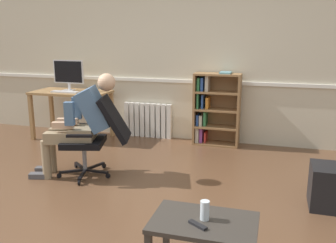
{
  "coord_description": "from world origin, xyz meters",
  "views": [
    {
      "loc": [
        1.26,
        -2.93,
        1.65
      ],
      "look_at": [
        0.15,
        0.85,
        0.7
      ],
      "focal_mm": 39.53,
      "sensor_mm": 36.0,
      "label": 1
    }
  ],
  "objects": [
    {
      "name": "ground_plane",
      "position": [
        0.0,
        0.0,
        0.0
      ],
      "size": [
        18.0,
        18.0,
        0.0
      ],
      "primitive_type": "plane",
      "color": "brown"
    },
    {
      "name": "office_chair",
      "position": [
        -0.68,
        0.8,
        0.52
      ],
      "size": [
        0.86,
        0.67,
        0.95
      ],
      "rotation": [
        0.0,
        0.0,
        -1.3
      ],
      "color": "black",
      "rests_on": "ground_plane"
    },
    {
      "name": "computer_desk",
      "position": [
        -1.82,
        2.15,
        0.64
      ],
      "size": [
        1.19,
        0.63,
        0.76
      ],
      "color": "#9E7547",
      "rests_on": "ground_plane"
    },
    {
      "name": "imac_monitor",
      "position": [
        -1.89,
        2.23,
        1.03
      ],
      "size": [
        0.52,
        0.14,
        0.48
      ],
      "color": "silver",
      "rests_on": "computer_desk"
    },
    {
      "name": "coffee_table",
      "position": [
        0.85,
        -0.64,
        0.33
      ],
      "size": [
        0.73,
        0.48,
        0.39
      ],
      "color": "#332D28",
      "rests_on": "ground_plane"
    },
    {
      "name": "keyboard",
      "position": [
        -1.84,
        2.01,
        0.77
      ],
      "size": [
        0.44,
        0.12,
        0.02
      ],
      "primitive_type": "cube",
      "color": "silver",
      "rests_on": "computer_desk"
    },
    {
      "name": "computer_mouse",
      "position": [
        -1.52,
        2.03,
        0.77
      ],
      "size": [
        0.06,
        0.1,
        0.03
      ],
      "primitive_type": "cube",
      "color": "white",
      "rests_on": "computer_desk"
    },
    {
      "name": "bookshelf",
      "position": [
        0.39,
        2.44,
        0.54
      ],
      "size": [
        0.68,
        0.29,
        1.1
      ],
      "color": "olive",
      "rests_on": "ground_plane"
    },
    {
      "name": "drinking_glass",
      "position": [
        0.85,
        -0.63,
        0.46
      ],
      "size": [
        0.06,
        0.06,
        0.14
      ],
      "primitive_type": "cylinder",
      "color": "silver",
      "rests_on": "coffee_table"
    },
    {
      "name": "radiator",
      "position": [
        -0.68,
        2.54,
        0.28
      ],
      "size": [
        0.78,
        0.08,
        0.55
      ],
      "color": "white",
      "rests_on": "ground_plane"
    },
    {
      "name": "person_seated",
      "position": [
        -0.87,
        0.75,
        0.65
      ],
      "size": [
        1.03,
        0.56,
        1.21
      ],
      "rotation": [
        0.0,
        0.0,
        -1.3
      ],
      "color": "#937F60",
      "rests_on": "ground_plane"
    },
    {
      "name": "spare_remote",
      "position": [
        0.82,
        -0.73,
        0.4
      ],
      "size": [
        0.15,
        0.11,
        0.02
      ],
      "primitive_type": "cube",
      "rotation": [
        0.0,
        0.0,
        4.14
      ],
      "color": "black",
      "rests_on": "coffee_table"
    },
    {
      "name": "back_wall",
      "position": [
        0.0,
        2.65,
        1.35
      ],
      "size": [
        12.0,
        0.13,
        2.7
      ],
      "color": "beige",
      "rests_on": "ground_plane"
    }
  ]
}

